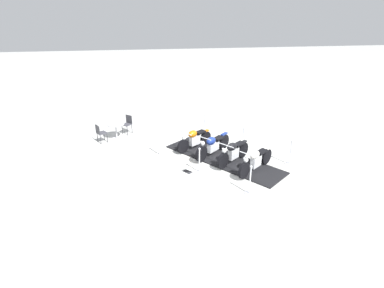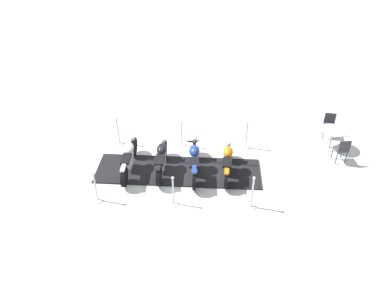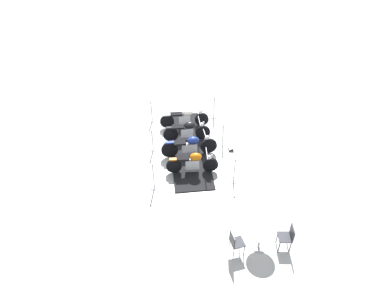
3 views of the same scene
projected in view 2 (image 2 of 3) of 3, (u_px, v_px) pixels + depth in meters
The scene contains 16 objects.
ground_plane at pixel (178, 171), 12.65m from camera, with size 80.00×80.00×0.00m, color silver.
display_platform at pixel (178, 171), 12.64m from camera, with size 5.40×1.53×0.05m, color black.
motorcycle_copper at pixel (227, 160), 12.30m from camera, with size 1.26×1.73×0.90m.
motorcycle_navy at pixel (194, 159), 12.36m from camera, with size 1.63×1.82×1.01m.
motorcycle_black at pixel (162, 158), 12.40m from camera, with size 1.39×1.69×0.97m.
motorcycle_cream at pixel (129, 157), 12.46m from camera, with size 1.49×1.84×0.95m.
stanchion_right_front at pixel (246, 140), 13.57m from camera, with size 0.34×0.34×1.08m.
stanchion_left_rear at pixel (97, 192), 11.35m from camera, with size 0.35×0.35×1.08m.
stanchion_right_mid at pixel (182, 137), 13.69m from camera, with size 0.32×0.32×1.05m.
stanchion_left_mid at pixel (173, 195), 11.22m from camera, with size 0.30×0.30×1.04m.
stanchion_left_front at pixel (252, 197), 11.08m from camera, with size 0.31×0.31×1.16m.
stanchion_right_rear at pixel (119, 135), 13.80m from camera, with size 0.34×0.34×1.09m.
info_placard at pixel (192, 139), 14.09m from camera, with size 0.40×0.37×0.18m.
cafe_table at pixel (332, 135), 13.41m from camera, with size 0.87×0.87×0.77m.
cafe_chair_near_table at pixel (342, 149), 12.76m from camera, with size 0.56×0.56×0.94m.
cafe_chair_across_table at pixel (329, 124), 14.10m from camera, with size 0.55×0.55×0.90m.
Camera 2 is at (6.91, -6.99, 8.03)m, focal length 35.75 mm.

